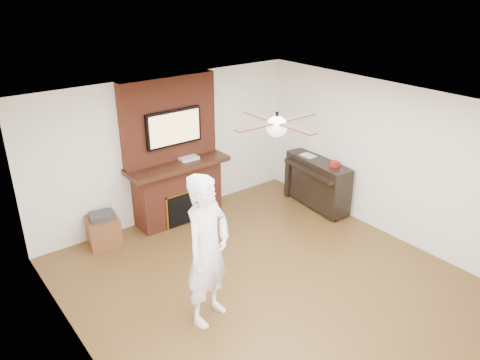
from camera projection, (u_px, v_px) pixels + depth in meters
room_shell at (274, 206)px, 6.03m from camera, size 5.36×5.86×2.86m
fireplace at (175, 166)px, 7.98m from camera, size 1.78×0.64×2.50m
tv at (174, 128)px, 7.67m from camera, size 1.00×0.08×0.60m
ceiling_fan at (277, 126)px, 5.59m from camera, size 1.21×1.21×0.31m
person at (208, 250)px, 5.56m from camera, size 0.84×0.70×1.96m
side_table at (103, 230)px, 7.45m from camera, size 0.56×0.56×0.55m
piano at (317, 182)px, 8.59m from camera, size 0.66×1.44×1.01m
cable_box at (189, 158)px, 7.99m from camera, size 0.33×0.20×0.05m
candle_orange at (176, 221)px, 8.11m from camera, size 0.07×0.07×0.12m
candle_green at (179, 222)px, 8.13m from camera, size 0.07×0.07×0.09m
candle_cream at (189, 215)px, 8.32m from camera, size 0.08×0.08×0.11m
candle_blue at (188, 217)px, 8.31m from camera, size 0.06×0.06×0.07m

